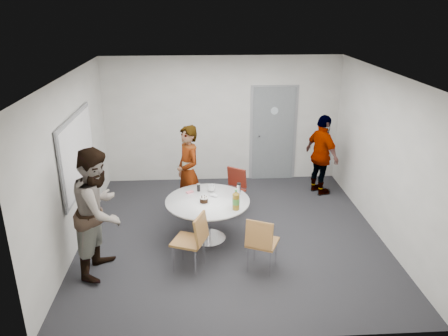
{
  "coord_description": "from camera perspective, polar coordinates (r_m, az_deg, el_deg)",
  "views": [
    {
      "loc": [
        -0.52,
        -6.54,
        3.74
      ],
      "look_at": [
        -0.11,
        0.25,
        1.12
      ],
      "focal_mm": 35.0,
      "sensor_mm": 36.0,
      "label": 1
    }
  ],
  "objects": [
    {
      "name": "wall_front",
      "position": [
        4.72,
        3.33,
        -9.37
      ],
      "size": [
        5.0,
        0.0,
        5.0
      ],
      "primitive_type": "plane",
      "rotation": [
        -1.57,
        0.0,
        0.0
      ],
      "color": "#B7B5AD",
      "rests_on": "floor"
    },
    {
      "name": "table",
      "position": [
        7.12,
        -1.89,
        -4.93
      ],
      "size": [
        1.37,
        1.37,
        1.05
      ],
      "color": "white",
      "rests_on": "floor"
    },
    {
      "name": "chair_near_right",
      "position": [
        6.36,
        4.86,
        -9.36
      ],
      "size": [
        0.55,
        0.58,
        0.87
      ],
      "rotation": [
        0.0,
        0.0,
        -0.42
      ],
      "color": "brown",
      "rests_on": "floor"
    },
    {
      "name": "wall_back",
      "position": [
        9.37,
        -0.18,
        6.29
      ],
      "size": [
        5.0,
        0.0,
        5.0
      ],
      "primitive_type": "plane",
      "rotation": [
        1.57,
        0.0,
        0.0
      ],
      "color": "#B7B5AD",
      "rests_on": "floor"
    },
    {
      "name": "wall_right",
      "position": [
        7.59,
        20.17,
        1.38
      ],
      "size": [
        0.0,
        5.0,
        5.0
      ],
      "primitive_type": "plane",
      "rotation": [
        1.57,
        0.0,
        -1.57
      ],
      "color": "#B7B5AD",
      "rests_on": "floor"
    },
    {
      "name": "door",
      "position": [
        9.56,
        6.44,
        4.44
      ],
      "size": [
        1.02,
        0.17,
        2.12
      ],
      "color": "slate",
      "rests_on": "wall_back"
    },
    {
      "name": "person_main",
      "position": [
        7.84,
        -4.69,
        -0.56
      ],
      "size": [
        0.63,
        0.74,
        1.72
      ],
      "primitive_type": "imported",
      "rotation": [
        0.0,
        0.0,
        -1.15
      ],
      "color": "#A5C6EA",
      "rests_on": "floor"
    },
    {
      "name": "floor",
      "position": [
        7.55,
        0.92,
        -8.61
      ],
      "size": [
        5.0,
        5.0,
        0.0
      ],
      "primitive_type": "plane",
      "color": "#232327",
      "rests_on": "ground"
    },
    {
      "name": "person_right",
      "position": [
        9.0,
        12.66,
        1.64
      ],
      "size": [
        0.73,
        1.05,
        1.65
      ],
      "primitive_type": "imported",
      "rotation": [
        0.0,
        0.0,
        1.95
      ],
      "color": "black",
      "rests_on": "floor"
    },
    {
      "name": "whiteboard",
      "position": [
        7.38,
        -18.55,
        1.86
      ],
      "size": [
        0.04,
        1.9,
        1.25
      ],
      "color": "gray",
      "rests_on": "wall_left"
    },
    {
      "name": "ceiling",
      "position": [
        6.64,
        1.06,
        12.06
      ],
      "size": [
        5.0,
        5.0,
        0.0
      ],
      "primitive_type": "plane",
      "rotation": [
        3.14,
        0.0,
        0.0
      ],
      "color": "silver",
      "rests_on": "wall_back"
    },
    {
      "name": "wall_left",
      "position": [
        7.24,
        -19.14,
        0.59
      ],
      "size": [
        0.0,
        5.0,
        5.0
      ],
      "primitive_type": "plane",
      "rotation": [
        1.57,
        0.0,
        1.57
      ],
      "color": "#B7B5AD",
      "rests_on": "floor"
    },
    {
      "name": "chair_far",
      "position": [
        8.11,
        1.31,
        -2.39
      ],
      "size": [
        0.57,
        0.58,
        0.84
      ],
      "rotation": [
        0.0,
        0.0,
        2.54
      ],
      "color": "#601D13",
      "rests_on": "floor"
    },
    {
      "name": "chair_near_left",
      "position": [
        6.39,
        -3.94,
        -8.94
      ],
      "size": [
        0.59,
        0.56,
        0.9
      ],
      "rotation": [
        0.0,
        0.0,
        1.2
      ],
      "color": "brown",
      "rests_on": "floor"
    },
    {
      "name": "person_left",
      "position": [
        6.46,
        -16.0,
        -5.47
      ],
      "size": [
        0.88,
        1.04,
        1.89
      ],
      "primitive_type": "imported",
      "rotation": [
        0.0,
        0.0,
        1.38
      ],
      "color": "white",
      "rests_on": "floor"
    }
  ]
}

